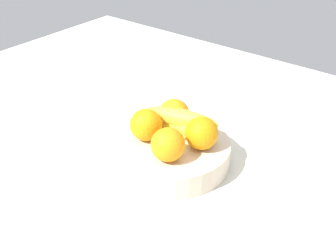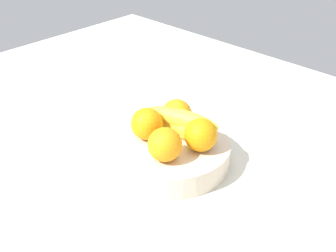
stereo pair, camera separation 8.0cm
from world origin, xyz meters
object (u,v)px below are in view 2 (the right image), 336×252
object	(u,v)px
orange_front_right	(201,135)
orange_front_left	(166,145)
orange_center	(177,115)
banana_bunch	(181,123)
fruit_bowl	(168,152)
orange_back_left	(147,124)

from	to	relation	value
orange_front_right	orange_front_left	bearing A→B (deg)	-108.28
orange_front_left	orange_front_right	distance (cm)	8.11
orange_center	banana_bunch	distance (cm)	3.01
orange_front_right	banana_bunch	size ratio (longest dim) A/B	0.39
fruit_bowl	orange_center	world-z (taller)	orange_center
orange_front_left	orange_center	world-z (taller)	same
orange_back_left	fruit_bowl	bearing A→B (deg)	22.11
orange_front_left	orange_front_right	xyz separation A→B (cm)	(2.55, 7.70, 0.00)
orange_front_right	banana_bunch	bearing A→B (deg)	168.60
fruit_bowl	banana_bunch	size ratio (longest dim) A/B	1.49
orange_front_left	orange_front_right	bearing A→B (deg)	71.72
banana_bunch	orange_front_left	bearing A→B (deg)	-65.07
orange_back_left	orange_front_left	bearing A→B (deg)	-20.13
orange_front_left	orange_center	bearing A→B (deg)	123.13
fruit_bowl	orange_front_left	xyz separation A→B (cm)	(4.21, -5.03, 6.07)
fruit_bowl	orange_center	xyz separation A→B (cm)	(-2.64, 5.46, 6.07)
orange_center	orange_front_left	bearing A→B (deg)	-56.87
orange_center	banana_bunch	size ratio (longest dim) A/B	0.39
fruit_bowl	orange_front_left	world-z (taller)	orange_front_left
fruit_bowl	orange_back_left	world-z (taller)	orange_back_left
orange_front_left	orange_back_left	world-z (taller)	same
orange_center	fruit_bowl	bearing A→B (deg)	-64.21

